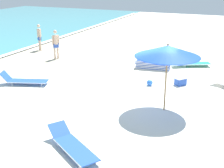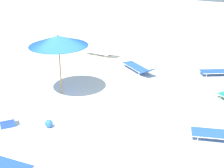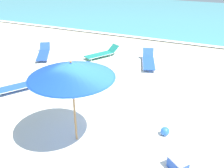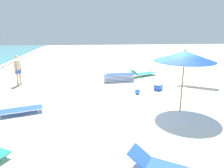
% 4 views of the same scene
% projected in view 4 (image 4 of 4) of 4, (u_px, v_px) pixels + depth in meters
% --- Properties ---
extents(ground_plane, '(60.00, 60.00, 0.16)m').
position_uv_depth(ground_plane, '(154.00, 107.00, 9.79)').
color(ground_plane, silver).
extents(beach_umbrella, '(2.39, 2.39, 2.57)m').
position_uv_depth(beach_umbrella, '(185.00, 56.00, 8.50)').
color(beach_umbrella, '#9E7547').
rests_on(beach_umbrella, ground_plane).
extents(lounger_stack, '(0.84, 1.98, 0.49)m').
position_uv_depth(lounger_stack, '(119.00, 78.00, 13.79)').
color(lounger_stack, blue).
rests_on(lounger_stack, ground_plane).
extents(sun_lounger_beside_umbrella, '(1.73, 2.24, 0.46)m').
position_uv_depth(sun_lounger_beside_umbrella, '(197.00, 84.00, 12.52)').
color(sun_lounger_beside_umbrella, white).
rests_on(sun_lounger_beside_umbrella, ground_plane).
extents(sun_lounger_near_water_left, '(1.28, 2.24, 0.60)m').
position_uv_depth(sun_lounger_near_water_left, '(13.00, 110.00, 8.69)').
color(sun_lounger_near_water_left, blue).
rests_on(sun_lounger_near_water_left, ground_plane).
extents(sun_lounger_mid_beach_pair_a, '(1.46, 2.11, 0.57)m').
position_uv_depth(sun_lounger_mid_beach_pair_a, '(143.00, 73.00, 15.22)').
color(sun_lounger_mid_beach_pair_a, '#1E8475').
rests_on(sun_lounger_mid_beach_pair_a, ground_plane).
extents(beachgoer_shoreline_child, '(0.39, 0.32, 1.76)m').
position_uv_depth(beachgoer_shoreline_child, '(18.00, 68.00, 12.83)').
color(beachgoer_shoreline_child, beige).
rests_on(beachgoer_shoreline_child, ground_plane).
extents(beach_ball, '(0.28, 0.28, 0.28)m').
position_uv_depth(beach_ball, '(137.00, 92.00, 11.28)').
color(beach_ball, blue).
rests_on(beach_ball, ground_plane).
extents(cooler_box, '(0.61, 0.59, 0.37)m').
position_uv_depth(cooler_box, '(158.00, 87.00, 12.00)').
color(cooler_box, blue).
rests_on(cooler_box, ground_plane).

